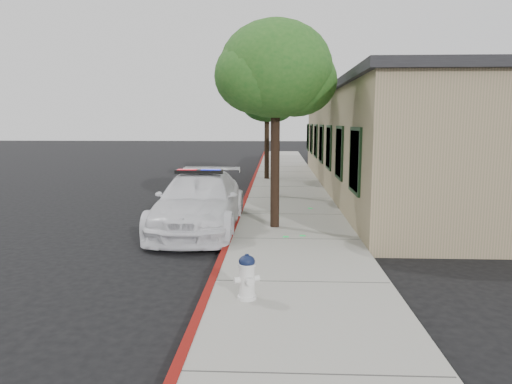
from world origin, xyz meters
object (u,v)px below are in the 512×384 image
at_px(clapboard_building, 408,141).
at_px(fire_hydrant, 247,277).
at_px(street_tree_mid, 277,86).
at_px(street_tree_far, 268,101).
at_px(police_car, 200,202).
at_px(street_tree_near, 276,74).

bearing_deg(clapboard_building, fire_hydrant, -114.91).
height_order(clapboard_building, fire_hydrant, clapboard_building).
relative_size(street_tree_mid, street_tree_far, 1.08).
distance_m(street_tree_mid, street_tree_far, 5.35).
height_order(fire_hydrant, street_tree_far, street_tree_far).
xyz_separation_m(police_car, street_tree_far, (1.64, 10.30, 3.13)).
xyz_separation_m(clapboard_building, fire_hydrant, (-5.96, -12.84, -1.61)).
bearing_deg(street_tree_far, street_tree_near, -87.75).
bearing_deg(clapboard_building, street_tree_far, 154.76).
bearing_deg(police_car, clapboard_building, 44.72).
bearing_deg(street_tree_mid, clapboard_building, 24.60).
bearing_deg(street_tree_mid, street_tree_far, 94.85).
relative_size(police_car, street_tree_near, 0.99).
height_order(fire_hydrant, street_tree_mid, street_tree_mid).
distance_m(police_car, street_tree_mid, 6.41).
bearing_deg(fire_hydrant, police_car, 87.12).
bearing_deg(fire_hydrant, clapboard_building, 45.21).
height_order(clapboard_building, street_tree_far, street_tree_far).
bearing_deg(street_tree_far, street_tree_mid, -85.15).
distance_m(clapboard_building, fire_hydrant, 14.24).
distance_m(fire_hydrant, street_tree_far, 16.00).
bearing_deg(street_tree_far, clapboard_building, -25.24).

